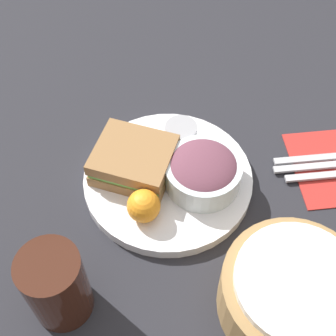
{
  "coord_description": "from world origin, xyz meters",
  "views": [
    {
      "loc": [
        0.05,
        0.43,
        0.62
      ],
      "look_at": [
        0.0,
        0.0,
        0.04
      ],
      "focal_mm": 50.0,
      "sensor_mm": 36.0,
      "label": 1
    }
  ],
  "objects_px": {
    "bread_basket": "(293,294)",
    "fork": "(330,157)",
    "salad_bowl": "(203,171)",
    "knife": "(333,166)",
    "sandwich": "(134,160)",
    "drink_glass": "(56,286)",
    "plate": "(168,179)",
    "dressing_cup": "(181,134)"
  },
  "relations": [
    {
      "from": "plate",
      "to": "bread_basket",
      "type": "relative_size",
      "value": 1.42
    },
    {
      "from": "plate",
      "to": "dressing_cup",
      "type": "xyz_separation_m",
      "value": [
        -0.03,
        -0.07,
        0.03
      ]
    },
    {
      "from": "drink_glass",
      "to": "fork",
      "type": "distance_m",
      "value": 0.48
    },
    {
      "from": "dressing_cup",
      "to": "sandwich",
      "type": "bearing_deg",
      "value": 32.16
    },
    {
      "from": "dressing_cup",
      "to": "fork",
      "type": "height_order",
      "value": "dressing_cup"
    },
    {
      "from": "knife",
      "to": "plate",
      "type": "bearing_deg",
      "value": -180.0
    },
    {
      "from": "drink_glass",
      "to": "knife",
      "type": "bearing_deg",
      "value": -157.32
    },
    {
      "from": "sandwich",
      "to": "salad_bowl",
      "type": "xyz_separation_m",
      "value": [
        -0.1,
        0.04,
        0.0
      ]
    },
    {
      "from": "bread_basket",
      "to": "salad_bowl",
      "type": "bearing_deg",
      "value": -67.33
    },
    {
      "from": "salad_bowl",
      "to": "bread_basket",
      "type": "relative_size",
      "value": 0.63
    },
    {
      "from": "salad_bowl",
      "to": "knife",
      "type": "xyz_separation_m",
      "value": [
        -0.22,
        -0.02,
        -0.04
      ]
    },
    {
      "from": "plate",
      "to": "bread_basket",
      "type": "bearing_deg",
      "value": 121.74
    },
    {
      "from": "knife",
      "to": "salad_bowl",
      "type": "bearing_deg",
      "value": -175.51
    },
    {
      "from": "plate",
      "to": "salad_bowl",
      "type": "bearing_deg",
      "value": 161.06
    },
    {
      "from": "plate",
      "to": "salad_bowl",
      "type": "relative_size",
      "value": 2.26
    },
    {
      "from": "sandwich",
      "to": "dressing_cup",
      "type": "height_order",
      "value": "sandwich"
    },
    {
      "from": "sandwich",
      "to": "bread_basket",
      "type": "xyz_separation_m",
      "value": [
        -0.19,
        0.24,
        -0.0
      ]
    },
    {
      "from": "fork",
      "to": "bread_basket",
      "type": "bearing_deg",
      "value": -119.77
    },
    {
      "from": "bread_basket",
      "to": "fork",
      "type": "height_order",
      "value": "bread_basket"
    },
    {
      "from": "sandwich",
      "to": "dressing_cup",
      "type": "xyz_separation_m",
      "value": [
        -0.08,
        -0.05,
        -0.01
      ]
    },
    {
      "from": "sandwich",
      "to": "drink_glass",
      "type": "height_order",
      "value": "drink_glass"
    },
    {
      "from": "plate",
      "to": "fork",
      "type": "xyz_separation_m",
      "value": [
        -0.27,
        -0.02,
        -0.0
      ]
    },
    {
      "from": "bread_basket",
      "to": "sandwich",
      "type": "bearing_deg",
      "value": -51.79
    },
    {
      "from": "plate",
      "to": "sandwich",
      "type": "distance_m",
      "value": 0.06
    },
    {
      "from": "sandwich",
      "to": "knife",
      "type": "distance_m",
      "value": 0.33
    },
    {
      "from": "salad_bowl",
      "to": "drink_glass",
      "type": "xyz_separation_m",
      "value": [
        0.21,
        0.17,
        0.01
      ]
    },
    {
      "from": "dressing_cup",
      "to": "fork",
      "type": "xyz_separation_m",
      "value": [
        -0.24,
        0.05,
        -0.03
      ]
    },
    {
      "from": "knife",
      "to": "dressing_cup",
      "type": "bearing_deg",
      "value": 164.23
    },
    {
      "from": "plate",
      "to": "bread_basket",
      "type": "xyz_separation_m",
      "value": [
        -0.14,
        0.22,
        0.03
      ]
    },
    {
      "from": "sandwich",
      "to": "salad_bowl",
      "type": "bearing_deg",
      "value": 160.85
    },
    {
      "from": "dressing_cup",
      "to": "knife",
      "type": "xyz_separation_m",
      "value": [
        -0.24,
        0.07,
        -0.03
      ]
    },
    {
      "from": "plate",
      "to": "knife",
      "type": "height_order",
      "value": "plate"
    },
    {
      "from": "salad_bowl",
      "to": "drink_glass",
      "type": "bearing_deg",
      "value": 37.78
    },
    {
      "from": "sandwich",
      "to": "knife",
      "type": "height_order",
      "value": "sandwich"
    },
    {
      "from": "drink_glass",
      "to": "fork",
      "type": "relative_size",
      "value": 0.65
    },
    {
      "from": "dressing_cup",
      "to": "fork",
      "type": "distance_m",
      "value": 0.25
    },
    {
      "from": "sandwich",
      "to": "salad_bowl",
      "type": "relative_size",
      "value": 1.27
    },
    {
      "from": "fork",
      "to": "knife",
      "type": "height_order",
      "value": "same"
    },
    {
      "from": "salad_bowl",
      "to": "knife",
      "type": "distance_m",
      "value": 0.23
    },
    {
      "from": "sandwich",
      "to": "plate",
      "type": "bearing_deg",
      "value": 160.64
    },
    {
      "from": "plate",
      "to": "fork",
      "type": "height_order",
      "value": "plate"
    },
    {
      "from": "fork",
      "to": "knife",
      "type": "relative_size",
      "value": 0.95
    }
  ]
}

